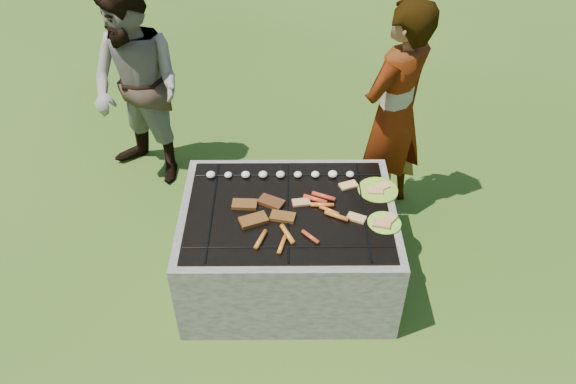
# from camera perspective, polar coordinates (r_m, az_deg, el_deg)

# --- Properties ---
(lawn) EXTENTS (60.00, 60.00, 0.00)m
(lawn) POSITION_cam_1_polar(r_m,az_deg,el_deg) (3.79, 0.00, -8.58)
(lawn) COLOR #254210
(lawn) RESTS_ON ground
(fire_pit) EXTENTS (1.30, 1.00, 0.62)m
(fire_pit) POSITION_cam_1_polar(r_m,az_deg,el_deg) (3.59, 0.00, -5.62)
(fire_pit) COLOR #A19A8F
(fire_pit) RESTS_ON ground
(mushrooms) EXTENTS (0.94, 0.06, 0.04)m
(mushrooms) POSITION_cam_1_polar(r_m,az_deg,el_deg) (3.58, -0.82, 1.80)
(mushrooms) COLOR #EDE4C9
(mushrooms) RESTS_ON fire_pit
(pork_slabs) EXTENTS (0.39, 0.31, 0.02)m
(pork_slabs) POSITION_cam_1_polar(r_m,az_deg,el_deg) (3.33, -2.64, -1.93)
(pork_slabs) COLOR #9D5E1C
(pork_slabs) RESTS_ON fire_pit
(sausages) EXTENTS (0.55, 0.52, 0.03)m
(sausages) POSITION_cam_1_polar(r_m,az_deg,el_deg) (3.27, 1.99, -2.74)
(sausages) COLOR #EB4A26
(sausages) RESTS_ON fire_pit
(bread_on_grate) EXTENTS (0.44, 0.40, 0.01)m
(bread_on_grate) POSITION_cam_1_polar(r_m,az_deg,el_deg) (3.41, 4.89, -0.93)
(bread_on_grate) COLOR tan
(bread_on_grate) RESTS_ON fire_pit
(plate_far) EXTENTS (0.31, 0.31, 0.03)m
(plate_far) POSITION_cam_1_polar(r_m,az_deg,el_deg) (3.53, 9.11, 0.18)
(plate_far) COLOR #CDD232
(plate_far) RESTS_ON fire_pit
(plate_near) EXTENTS (0.20, 0.20, 0.03)m
(plate_near) POSITION_cam_1_polar(r_m,az_deg,el_deg) (3.32, 9.77, -3.10)
(plate_near) COLOR #AFE135
(plate_near) RESTS_ON fire_pit
(cook) EXTENTS (0.69, 0.68, 1.61)m
(cook) POSITION_cam_1_polar(r_m,az_deg,el_deg) (3.90, 10.71, 7.75)
(cook) COLOR gray
(cook) RESTS_ON ground
(bystander) EXTENTS (0.96, 0.91, 1.56)m
(bystander) POSITION_cam_1_polar(r_m,az_deg,el_deg) (4.31, -15.02, 10.06)
(bystander) COLOR gray
(bystander) RESTS_ON ground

